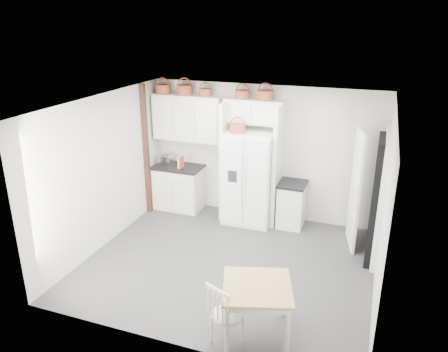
% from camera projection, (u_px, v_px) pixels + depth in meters
% --- Properties ---
extents(floor, '(4.50, 4.50, 0.00)m').
position_uv_depth(floor, '(229.00, 263.00, 7.12)').
color(floor, '#343435').
rests_on(floor, ground).
extents(ceiling, '(4.50, 4.50, 0.00)m').
position_uv_depth(ceiling, '(229.00, 104.00, 6.22)').
color(ceiling, white).
rests_on(ceiling, wall_back).
extents(wall_back, '(4.50, 0.00, 4.50)m').
position_uv_depth(wall_back, '(263.00, 152.00, 8.43)').
color(wall_back, beige).
rests_on(wall_back, floor).
extents(wall_left, '(0.00, 4.00, 4.00)m').
position_uv_depth(wall_left, '(104.00, 172.00, 7.39)').
color(wall_left, beige).
rests_on(wall_left, floor).
extents(wall_right, '(0.00, 4.00, 4.00)m').
position_uv_depth(wall_right, '(384.00, 210.00, 5.94)').
color(wall_right, beige).
rests_on(wall_right, floor).
extents(refrigerator, '(0.92, 0.74, 1.78)m').
position_uv_depth(refrigerator, '(250.00, 178.00, 8.28)').
color(refrigerator, white).
rests_on(refrigerator, floor).
extents(base_cab_left, '(0.95, 0.60, 0.88)m').
position_uv_depth(base_cab_left, '(179.00, 188.00, 9.01)').
color(base_cab_left, silver).
rests_on(base_cab_left, floor).
extents(base_cab_right, '(0.47, 0.56, 0.82)m').
position_uv_depth(base_cab_right, '(292.00, 205.00, 8.26)').
color(base_cab_right, silver).
rests_on(base_cab_right, floor).
extents(dining_table, '(1.04, 1.04, 0.69)m').
position_uv_depth(dining_table, '(257.00, 309.00, 5.44)').
color(dining_table, olive).
rests_on(dining_table, floor).
extents(windsor_chair, '(0.50, 0.49, 0.80)m').
position_uv_depth(windsor_chair, '(227.00, 315.00, 5.24)').
color(windsor_chair, silver).
rests_on(windsor_chair, floor).
extents(counter_left, '(0.99, 0.64, 0.04)m').
position_uv_depth(counter_left, '(178.00, 167.00, 8.85)').
color(counter_left, black).
rests_on(counter_left, base_cab_left).
extents(counter_right, '(0.51, 0.60, 0.04)m').
position_uv_depth(counter_right, '(293.00, 184.00, 8.11)').
color(counter_right, black).
rests_on(counter_right, base_cab_right).
extents(toaster, '(0.31, 0.21, 0.20)m').
position_uv_depth(toaster, '(165.00, 160.00, 8.90)').
color(toaster, silver).
rests_on(toaster, counter_left).
extents(cookbook_red, '(0.07, 0.16, 0.24)m').
position_uv_depth(cookbook_red, '(181.00, 162.00, 8.69)').
color(cookbook_red, '#B53428').
rests_on(cookbook_red, counter_left).
extents(cookbook_cream, '(0.04, 0.16, 0.24)m').
position_uv_depth(cookbook_cream, '(180.00, 162.00, 8.70)').
color(cookbook_cream, beige).
rests_on(cookbook_cream, counter_left).
extents(basket_upper_a, '(0.30, 0.30, 0.17)m').
position_uv_depth(basket_upper_a, '(163.00, 89.00, 8.53)').
color(basket_upper_a, brown).
rests_on(basket_upper_a, upper_cabinet).
extents(basket_upper_b, '(0.31, 0.31, 0.18)m').
position_uv_depth(basket_upper_b, '(185.00, 90.00, 8.38)').
color(basket_upper_b, brown).
rests_on(basket_upper_b, upper_cabinet).
extents(basket_upper_c, '(0.25, 0.25, 0.14)m').
position_uv_depth(basket_upper_c, '(205.00, 92.00, 8.25)').
color(basket_upper_c, brown).
rests_on(basket_upper_c, upper_cabinet).
extents(basket_bridge_a, '(0.27, 0.27, 0.15)m').
position_uv_depth(basket_bridge_a, '(243.00, 94.00, 8.01)').
color(basket_bridge_a, brown).
rests_on(basket_bridge_a, bridge_cabinet).
extents(basket_bridge_b, '(0.30, 0.30, 0.17)m').
position_uv_depth(basket_bridge_b, '(265.00, 95.00, 7.87)').
color(basket_bridge_b, brown).
rests_on(basket_bridge_b, bridge_cabinet).
extents(basket_fridge_a, '(0.30, 0.30, 0.16)m').
position_uv_depth(basket_fridge_a, '(237.00, 128.00, 7.93)').
color(basket_fridge_a, brown).
rests_on(basket_fridge_a, refrigerator).
extents(upper_cabinet, '(1.40, 0.34, 0.90)m').
position_uv_depth(upper_cabinet, '(188.00, 118.00, 8.55)').
color(upper_cabinet, silver).
rests_on(upper_cabinet, wall_back).
extents(bridge_cabinet, '(1.12, 0.34, 0.45)m').
position_uv_depth(bridge_cabinet, '(254.00, 111.00, 8.04)').
color(bridge_cabinet, silver).
rests_on(bridge_cabinet, wall_back).
extents(fridge_panel_left, '(0.08, 0.60, 2.30)m').
position_uv_depth(fridge_panel_left, '(226.00, 161.00, 8.43)').
color(fridge_panel_left, silver).
rests_on(fridge_panel_left, floor).
extents(fridge_panel_right, '(0.08, 0.60, 2.30)m').
position_uv_depth(fridge_panel_right, '(278.00, 167.00, 8.10)').
color(fridge_panel_right, silver).
rests_on(fridge_panel_right, floor).
extents(trim_post, '(0.09, 0.09, 2.60)m').
position_uv_depth(trim_post, '(146.00, 150.00, 8.56)').
color(trim_post, '#422418').
rests_on(trim_post, floor).
extents(doorway_void, '(0.18, 0.85, 2.05)m').
position_uv_depth(doorway_void, '(377.00, 200.00, 6.95)').
color(doorway_void, black).
rests_on(doorway_void, floor).
extents(door_slab, '(0.21, 0.79, 2.05)m').
position_uv_depth(door_slab, '(356.00, 190.00, 7.36)').
color(door_slab, white).
rests_on(door_slab, floor).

